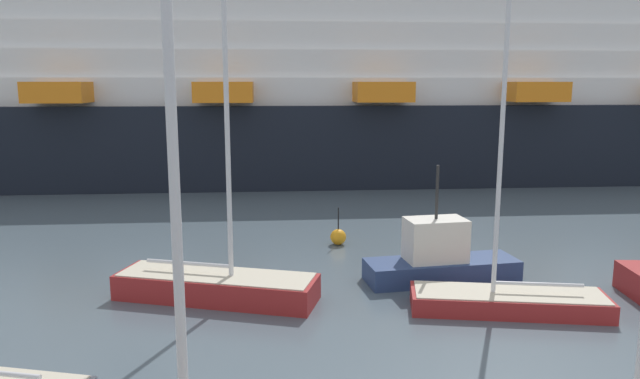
% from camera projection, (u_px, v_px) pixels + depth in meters
% --- Properties ---
extents(sailboat_2, '(6.54, 2.60, 11.94)m').
position_uv_depth(sailboat_2, '(508.00, 296.00, 19.54)').
color(sailboat_2, maroon).
rests_on(sailboat_2, ground_plane).
extents(sailboat_4, '(7.32, 3.61, 10.09)m').
position_uv_depth(sailboat_4, '(217.00, 284.00, 20.64)').
color(sailboat_4, maroon).
rests_on(sailboat_4, ground_plane).
extents(fishing_boat_0, '(6.05, 2.82, 4.47)m').
position_uv_depth(fishing_boat_0, '(439.00, 259.00, 22.53)').
color(fishing_boat_0, navy).
rests_on(fishing_boat_0, ground_plane).
extents(channel_buoy_2, '(0.74, 0.74, 1.78)m').
position_uv_depth(channel_buoy_2, '(338.00, 237.00, 27.62)').
color(channel_buoy_2, orange).
rests_on(channel_buoy_2, ground_plane).
extents(cruise_ship, '(107.79, 22.51, 18.94)m').
position_uv_depth(cruise_ship, '(363.00, 100.00, 47.96)').
color(cruise_ship, black).
rests_on(cruise_ship, ground_plane).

